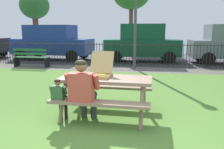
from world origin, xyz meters
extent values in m
cube|color=#598636|center=(0.00, 1.79, -0.01)|extent=(28.00, 11.59, 0.02)
cube|color=slate|center=(0.00, 6.89, 0.00)|extent=(28.00, 1.40, 0.01)
cube|color=#424247|center=(0.00, 10.81, -0.01)|extent=(28.00, 6.46, 0.01)
cube|color=#947660|center=(-0.06, 1.37, 0.74)|extent=(1.81, 0.79, 0.06)
cube|color=#947660|center=(-0.07, 0.77, 0.44)|extent=(1.80, 0.31, 0.05)
cube|color=#947660|center=(-0.05, 1.97, 0.44)|extent=(1.80, 0.31, 0.05)
cylinder|color=#947660|center=(-0.81, 0.97, 0.35)|extent=(0.08, 0.44, 0.74)
cylinder|color=#947660|center=(-0.79, 1.79, 0.35)|extent=(0.08, 0.44, 0.74)
cylinder|color=#947660|center=(0.67, 0.94, 0.35)|extent=(0.08, 0.44, 0.74)
cylinder|color=#947660|center=(0.68, 1.77, 0.35)|extent=(0.08, 0.44, 0.74)
cube|color=tan|center=(-0.20, 1.40, 0.78)|extent=(0.49, 0.49, 0.01)
cube|color=silver|center=(-0.20, 1.40, 0.78)|extent=(0.45, 0.45, 0.00)
cube|color=tan|center=(-0.21, 1.17, 0.80)|extent=(0.47, 0.04, 0.04)
cube|color=tan|center=(-0.19, 1.63, 0.80)|extent=(0.47, 0.04, 0.04)
cube|color=tan|center=(-0.43, 1.41, 0.80)|extent=(0.04, 0.47, 0.04)
cube|color=tan|center=(0.02, 1.39, 0.80)|extent=(0.04, 0.47, 0.04)
cube|color=tan|center=(-0.19, 1.64, 1.04)|extent=(0.48, 0.23, 0.43)
cylinder|color=tan|center=(-0.20, 1.40, 0.79)|extent=(0.40, 0.40, 0.01)
cylinder|color=#F0C958|center=(-0.20, 1.40, 0.80)|extent=(0.37, 0.37, 0.00)
pyramid|color=#F0C955|center=(-0.61, 1.39, 0.78)|extent=(0.26, 0.17, 0.01)
cube|color=tan|center=(-0.74, 1.37, 0.78)|extent=(0.05, 0.16, 0.02)
cylinder|color=#353535|center=(-0.47, 1.19, 0.22)|extent=(0.12, 0.12, 0.44)
cylinder|color=#353535|center=(-0.47, 0.98, 0.47)|extent=(0.16, 0.42, 0.15)
cylinder|color=#353535|center=(-0.27, 1.19, 0.22)|extent=(0.12, 0.12, 0.44)
cylinder|color=#353535|center=(-0.27, 0.98, 0.47)|extent=(0.16, 0.42, 0.15)
cube|color=#CC4C3F|center=(-0.37, 0.77, 0.70)|extent=(0.42, 0.23, 0.52)
cylinder|color=#CC4C3F|center=(-0.63, 0.83, 0.80)|extent=(0.09, 0.21, 0.31)
cylinder|color=#CC4C3F|center=(-0.11, 0.82, 0.80)|extent=(0.09, 0.21, 0.31)
sphere|color=#8C6647|center=(-0.37, 0.79, 1.08)|extent=(0.21, 0.21, 0.21)
ellipsoid|color=#2D2A19|center=(-0.37, 0.78, 1.13)|extent=(0.21, 0.20, 0.12)
cylinder|color=black|center=(-0.86, 1.00, 0.22)|extent=(0.06, 0.06, 0.44)
cylinder|color=black|center=(-0.87, 0.89, 0.46)|extent=(0.08, 0.22, 0.08)
cylinder|color=black|center=(-0.76, 1.00, 0.22)|extent=(0.06, 0.06, 0.44)
cylinder|color=black|center=(-0.76, 0.89, 0.46)|extent=(0.08, 0.22, 0.08)
cube|color=#386638|center=(-0.82, 0.78, 0.58)|extent=(0.22, 0.12, 0.27)
cylinder|color=#386638|center=(-0.95, 0.81, 0.63)|extent=(0.05, 0.11, 0.16)
cylinder|color=#386638|center=(-0.68, 0.80, 0.63)|extent=(0.05, 0.11, 0.16)
sphere|color=#8C6647|center=(-0.82, 0.79, 0.77)|extent=(0.11, 0.11, 0.11)
ellipsoid|color=#311120|center=(-0.82, 0.78, 0.80)|extent=(0.11, 0.10, 0.06)
cylinder|color=#2D2823|center=(0.00, 7.59, 1.02)|extent=(23.33, 0.03, 0.03)
cylinder|color=#2D2823|center=(0.00, 7.59, 0.17)|extent=(23.33, 0.03, 0.03)
cylinder|color=#2D2823|center=(-6.82, 7.59, 0.55)|extent=(0.02, 0.02, 1.10)
cylinder|color=#2D2823|center=(-6.68, 7.59, 0.55)|extent=(0.02, 0.02, 1.10)
cylinder|color=#2D2823|center=(-6.54, 7.59, 0.55)|extent=(0.02, 0.02, 1.10)
cylinder|color=#2D2823|center=(-6.39, 7.59, 0.55)|extent=(0.02, 0.02, 1.10)
cylinder|color=#2D2823|center=(-6.25, 7.59, 0.55)|extent=(0.02, 0.02, 1.10)
cylinder|color=#2D2823|center=(-6.11, 7.59, 0.55)|extent=(0.02, 0.02, 1.10)
cylinder|color=#2D2823|center=(-5.97, 7.59, 0.55)|extent=(0.02, 0.02, 1.10)
cylinder|color=#2D2823|center=(-5.83, 7.59, 0.55)|extent=(0.02, 0.02, 1.10)
cylinder|color=#2D2823|center=(-5.69, 7.59, 0.55)|extent=(0.02, 0.02, 1.10)
cylinder|color=#2D2823|center=(-5.55, 7.59, 0.55)|extent=(0.02, 0.02, 1.10)
cylinder|color=#2D2823|center=(-5.41, 7.59, 0.55)|extent=(0.02, 0.02, 1.10)
cylinder|color=#2D2823|center=(-5.27, 7.59, 0.55)|extent=(0.02, 0.02, 1.10)
cylinder|color=#2D2823|center=(-5.13, 7.59, 0.55)|extent=(0.02, 0.02, 1.10)
cylinder|color=#2D2823|center=(-4.99, 7.59, 0.55)|extent=(0.02, 0.02, 1.10)
cylinder|color=#2D2823|center=(-4.85, 7.59, 0.55)|extent=(0.02, 0.02, 1.10)
cylinder|color=#2D2823|center=(-4.71, 7.59, 0.55)|extent=(0.02, 0.02, 1.10)
cylinder|color=#2D2823|center=(-4.57, 7.59, 0.55)|extent=(0.02, 0.02, 1.10)
cylinder|color=#2D2823|center=(-4.43, 7.59, 0.55)|extent=(0.02, 0.02, 1.10)
cylinder|color=#2D2823|center=(-4.29, 7.59, 0.55)|extent=(0.02, 0.02, 1.10)
cylinder|color=#2D2823|center=(-4.15, 7.59, 0.55)|extent=(0.02, 0.02, 1.10)
cylinder|color=#2D2823|center=(-4.01, 7.59, 0.55)|extent=(0.02, 0.02, 1.10)
cylinder|color=#2D2823|center=(-3.86, 7.59, 0.55)|extent=(0.02, 0.02, 1.10)
cylinder|color=#2D2823|center=(-3.72, 7.59, 0.55)|extent=(0.02, 0.02, 1.10)
cylinder|color=#2D2823|center=(-3.58, 7.59, 0.55)|extent=(0.02, 0.02, 1.10)
cylinder|color=#2D2823|center=(-3.44, 7.59, 0.55)|extent=(0.02, 0.02, 1.10)
cylinder|color=#2D2823|center=(-3.30, 7.59, 0.55)|extent=(0.02, 0.02, 1.10)
cylinder|color=#2D2823|center=(-3.16, 7.59, 0.55)|extent=(0.02, 0.02, 1.10)
cylinder|color=#2D2823|center=(-3.02, 7.59, 0.55)|extent=(0.02, 0.02, 1.10)
cylinder|color=#2D2823|center=(-2.88, 7.59, 0.55)|extent=(0.02, 0.02, 1.10)
cylinder|color=#2D2823|center=(-2.74, 7.59, 0.55)|extent=(0.02, 0.02, 1.10)
cylinder|color=#2D2823|center=(-2.60, 7.59, 0.55)|extent=(0.02, 0.02, 1.10)
cylinder|color=#2D2823|center=(-2.46, 7.59, 0.55)|extent=(0.02, 0.02, 1.10)
cylinder|color=#2D2823|center=(-2.32, 7.59, 0.55)|extent=(0.02, 0.02, 1.10)
cylinder|color=#2D2823|center=(-2.18, 7.59, 0.55)|extent=(0.02, 0.02, 1.10)
cylinder|color=#2D2823|center=(-2.04, 7.59, 0.55)|extent=(0.02, 0.02, 1.10)
cylinder|color=#2D2823|center=(-1.90, 7.59, 0.55)|extent=(0.02, 0.02, 1.10)
cylinder|color=#2D2823|center=(-1.76, 7.59, 0.55)|extent=(0.02, 0.02, 1.10)
cylinder|color=#2D2823|center=(-1.62, 7.59, 0.55)|extent=(0.02, 0.02, 1.10)
cylinder|color=#2D2823|center=(-1.48, 7.59, 0.55)|extent=(0.02, 0.02, 1.10)
cylinder|color=#2D2823|center=(-1.34, 7.59, 0.55)|extent=(0.02, 0.02, 1.10)
cylinder|color=#2D2823|center=(-1.19, 7.59, 0.55)|extent=(0.02, 0.02, 1.10)
cylinder|color=#2D2823|center=(-1.05, 7.59, 0.55)|extent=(0.02, 0.02, 1.10)
cylinder|color=#2D2823|center=(-0.91, 7.59, 0.55)|extent=(0.02, 0.02, 1.10)
cylinder|color=#2D2823|center=(-0.77, 7.59, 0.55)|extent=(0.02, 0.02, 1.10)
cylinder|color=#2D2823|center=(-0.63, 7.59, 0.55)|extent=(0.02, 0.02, 1.10)
cylinder|color=#2D2823|center=(-0.49, 7.59, 0.55)|extent=(0.02, 0.02, 1.10)
cylinder|color=#2D2823|center=(-0.35, 7.59, 0.55)|extent=(0.02, 0.02, 1.10)
cylinder|color=#2D2823|center=(-0.21, 7.59, 0.55)|extent=(0.02, 0.02, 1.10)
cylinder|color=#2D2823|center=(-0.07, 7.59, 0.55)|extent=(0.02, 0.02, 1.10)
cylinder|color=#2D2823|center=(0.07, 7.59, 0.55)|extent=(0.02, 0.02, 1.10)
cylinder|color=#2D2823|center=(0.21, 7.59, 0.55)|extent=(0.02, 0.02, 1.10)
cylinder|color=#2D2823|center=(0.35, 7.59, 0.55)|extent=(0.02, 0.02, 1.10)
cylinder|color=#2D2823|center=(0.49, 7.59, 0.55)|extent=(0.02, 0.02, 1.10)
cylinder|color=#2D2823|center=(0.63, 7.59, 0.55)|extent=(0.02, 0.02, 1.10)
cylinder|color=#2D2823|center=(0.77, 7.59, 0.55)|extent=(0.02, 0.02, 1.10)
cylinder|color=#2D2823|center=(0.91, 7.59, 0.55)|extent=(0.02, 0.02, 1.10)
cylinder|color=#2D2823|center=(1.05, 7.59, 0.55)|extent=(0.02, 0.02, 1.10)
cylinder|color=#2D2823|center=(1.19, 7.59, 0.55)|extent=(0.02, 0.02, 1.10)
cylinder|color=#2D2823|center=(1.34, 7.59, 0.55)|extent=(0.02, 0.02, 1.10)
cylinder|color=#2D2823|center=(1.48, 7.59, 0.55)|extent=(0.02, 0.02, 1.10)
cylinder|color=#2D2823|center=(1.62, 7.59, 0.55)|extent=(0.02, 0.02, 1.10)
cylinder|color=#2D2823|center=(1.76, 7.59, 0.55)|extent=(0.02, 0.02, 1.10)
cylinder|color=#2D2823|center=(1.90, 7.59, 0.55)|extent=(0.02, 0.02, 1.10)
cylinder|color=#2D2823|center=(2.04, 7.59, 0.55)|extent=(0.02, 0.02, 1.10)
cylinder|color=#2D2823|center=(2.18, 7.59, 0.55)|extent=(0.02, 0.02, 1.10)
cylinder|color=#2D2823|center=(2.32, 7.59, 0.55)|extent=(0.02, 0.02, 1.10)
cylinder|color=#2D2823|center=(2.46, 7.59, 0.55)|extent=(0.02, 0.02, 1.10)
cylinder|color=#2D2823|center=(2.60, 7.59, 0.55)|extent=(0.02, 0.02, 1.10)
cylinder|color=#2D2823|center=(2.74, 7.59, 0.55)|extent=(0.02, 0.02, 1.10)
cylinder|color=#2D2823|center=(2.88, 7.59, 0.55)|extent=(0.02, 0.02, 1.10)
cylinder|color=#2D2823|center=(3.02, 7.59, 0.55)|extent=(0.02, 0.02, 1.10)
cylinder|color=#2D2823|center=(3.16, 7.59, 0.55)|extent=(0.02, 0.02, 1.10)
cylinder|color=#2D2823|center=(3.30, 7.59, 0.55)|extent=(0.02, 0.02, 1.10)
cylinder|color=#2D2823|center=(3.44, 7.59, 0.55)|extent=(0.02, 0.02, 1.10)
cylinder|color=#2D2823|center=(3.58, 7.59, 0.55)|extent=(0.02, 0.02, 1.10)
cylinder|color=#2D2823|center=(3.72, 7.59, 0.55)|extent=(0.02, 0.02, 1.10)
cylinder|color=#2D2823|center=(3.86, 7.59, 0.55)|extent=(0.02, 0.02, 1.10)
cube|color=#276636|center=(-4.63, 6.96, 0.44)|extent=(1.60, 0.11, 0.04)
cube|color=#276636|center=(-4.63, 6.82, 0.44)|extent=(1.60, 0.11, 0.04)
cube|color=#276636|center=(-4.63, 6.68, 0.44)|extent=(1.60, 0.11, 0.04)
cube|color=#276636|center=(-4.63, 6.62, 0.62)|extent=(1.60, 0.07, 0.11)
cube|color=#276636|center=(-4.63, 6.62, 0.80)|extent=(1.60, 0.07, 0.11)
cube|color=black|center=(-3.87, 6.76, 0.22)|extent=(0.05, 0.44, 0.44)
cube|color=black|center=(-5.39, 6.77, 0.22)|extent=(0.05, 0.44, 0.44)
cylinder|color=#4C4C51|center=(0.07, 7.00, 2.18)|extent=(0.12, 0.12, 4.35)
cylinder|color=black|center=(-8.60, 10.34, 0.32)|extent=(0.64, 0.14, 0.64)
cube|color=navy|center=(-4.75, 9.41, 0.76)|extent=(4.49, 2.03, 0.84)
cube|color=navy|center=(-4.85, 9.42, 1.56)|extent=(2.68, 1.72, 0.76)
cube|color=#262D38|center=(-3.90, 9.37, 1.56)|extent=(0.12, 1.53, 0.65)
cylinder|color=black|center=(-3.30, 8.44, 0.32)|extent=(0.64, 0.14, 0.64)
cylinder|color=black|center=(-3.21, 10.23, 0.32)|extent=(0.64, 0.14, 0.64)
cylinder|color=black|center=(-6.29, 8.59, 0.32)|extent=(0.64, 0.14, 0.64)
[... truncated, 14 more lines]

